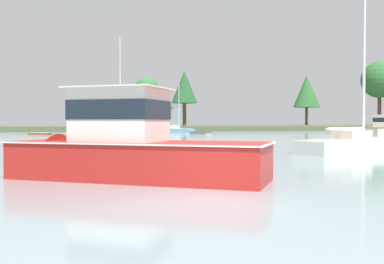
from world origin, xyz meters
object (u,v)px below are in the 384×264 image
Objects in this scene: dinghy_wood at (40,134)px; cruiser_teal at (107,138)px; sailboat_skyblue at (176,132)px; dinghy_grey at (201,134)px; sailboat_white at (356,148)px; cruiser_red at (113,158)px.

cruiser_teal is at bearing -68.78° from dinghy_wood.
dinghy_wood is at bearing 111.22° from cruiser_teal.
cruiser_teal is 0.75× the size of sailboat_skyblue.
cruiser_teal is at bearing -120.73° from dinghy_grey.
sailboat_white is at bearing -86.00° from dinghy_grey.
cruiser_red is 51.82m from dinghy_grey.
sailboat_skyblue is 24.36m from dinghy_wood.
sailboat_white is (4.59, -52.22, 0.09)m from sailboat_skyblue.
dinghy_grey is (13.39, 50.06, -0.57)m from cruiser_red.
sailboat_white is at bearing -57.58° from dinghy_wood.
dinghy_wood is at bearing 101.35° from cruiser_red.
cruiser_red is 1.56× the size of cruiser_teal.
cruiser_red is 26.76m from cruiser_teal.
dinghy_wood is (-10.62, 52.88, -0.60)m from cruiser_red.
sailboat_skyblue is 13.05m from dinghy_grey.
dinghy_wood is 0.98× the size of dinghy_grey.
sailboat_skyblue reaches higher than cruiser_red.
sailboat_skyblue is 52.42m from sailboat_white.
sailboat_white is (16.60, -15.99, -0.19)m from cruiser_teal.
sailboat_white reaches higher than cruiser_teal.
cruiser_teal is (-0.47, 26.75, -0.25)m from cruiser_red.
dinghy_grey is (24.00, -2.82, 0.04)m from dinghy_wood.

